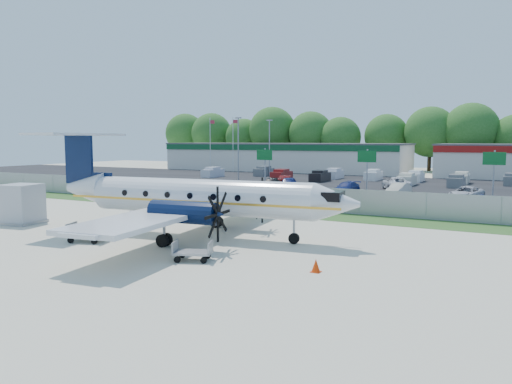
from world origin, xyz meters
The scene contains 31 objects.
ground centered at (0.00, 0.00, 0.00)m, with size 170.00×170.00×0.00m, color beige.
grass_verge centered at (0.00, 12.00, 0.01)m, with size 170.00×4.00×0.02m, color #2D561E.
access_road centered at (0.00, 19.00, 0.01)m, with size 170.00×8.00×0.02m, color black.
parking_lot centered at (0.00, 40.00, 0.01)m, with size 170.00×32.00×0.02m, color black.
perimeter_fence centered at (0.00, 14.00, 1.00)m, with size 120.00×0.06×1.99m.
building_west centered at (-24.00, 61.98, 2.63)m, with size 46.40×12.40×5.24m.
sign_left centered at (-8.00, 22.91, 3.61)m, with size 1.80×0.26×5.00m.
sign_mid centered at (3.00, 22.91, 3.61)m, with size 1.80×0.26×5.00m.
sign_right centered at (14.00, 22.91, 3.61)m, with size 1.80×0.26×5.00m.
flagpole_west centered at (-35.92, 55.00, 5.64)m, with size 1.06×0.12×10.00m.
flagpole_east centered at (-30.92, 55.00, 5.64)m, with size 1.06×0.12×10.00m.
light_pole_nw centered at (-20.00, 38.00, 5.23)m, with size 0.90×0.35×9.09m.
light_pole_sw centered at (-20.00, 48.00, 5.23)m, with size 0.90×0.35×9.09m.
tree_line centered at (0.00, 74.00, 0.00)m, with size 112.00×6.00×14.00m, color #25591A, non-canonical shape.
aircraft centered at (-1.41, 0.67, 2.44)m, with size 20.61×20.27×6.32m.
pushback_tug centered at (-6.98, 3.39, 0.67)m, with size 3.00×2.64×1.40m.
baggage_cart_near centered at (-5.90, -3.70, 0.50)m, with size 2.35×1.83×1.08m.
baggage_cart_far centered at (2.13, -4.55, 0.45)m, with size 2.13×1.74×0.97m.
service_container centered at (-14.92, -1.22, 1.30)m, with size 2.89×2.89×2.78m.
cone_nose centered at (8.21, -3.68, 0.29)m, with size 0.42×0.42×0.60m.
cone_starboard_wing centered at (3.13, 13.87, 0.28)m, with size 0.42×0.42×0.59m.
road_car_west centered at (-12.25, 16.80, 0.00)m, with size 1.47×4.21×1.39m, color navy.
road_car_mid centered at (11.44, 19.66, 0.00)m, with size 1.97×4.83×1.40m, color navy.
parked_car_a centered at (-10.23, 28.72, 0.00)m, with size 1.81×4.44×1.29m, color black.
parked_car_b centered at (-7.71, 28.41, 0.00)m, with size 1.86×4.62×1.58m, color navy.
parked_car_c centered at (-0.67, 28.20, 0.00)m, with size 1.84×4.52×1.31m, color navy.
parked_car_d centered at (4.77, 28.96, 0.00)m, with size 1.41×4.05×1.33m, color beige.
parked_car_e centered at (11.44, 28.22, 0.00)m, with size 2.22×4.82×1.34m, color silver.
parked_car_f centered at (-10.65, 34.12, 0.00)m, with size 1.39×3.98×1.31m, color maroon.
parked_car_g centered at (3.14, 35.05, 0.00)m, with size 2.57×5.58×1.55m, color silver.
far_parking_rows centered at (0.00, 45.00, 0.00)m, with size 56.00×10.00×1.60m, color gray, non-canonical shape.
Camera 1 is at (16.12, -24.15, 5.89)m, focal length 35.00 mm.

